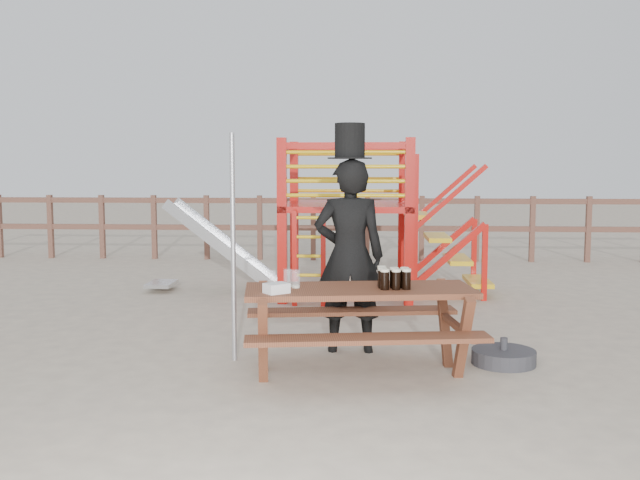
# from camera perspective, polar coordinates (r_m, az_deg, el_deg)

# --- Properties ---
(ground) EXTENTS (60.00, 60.00, 0.00)m
(ground) POSITION_cam_1_polar(r_m,az_deg,el_deg) (6.38, -0.45, -9.98)
(ground) COLOR #BEAD93
(ground) RESTS_ON ground
(back_fence) EXTENTS (15.09, 0.09, 1.20)m
(back_fence) POSITION_cam_1_polar(r_m,az_deg,el_deg) (13.17, 1.63, 1.55)
(back_fence) COLOR brown
(back_fence) RESTS_ON ground
(playground_fort) EXTENTS (4.71, 1.84, 2.10)m
(playground_fort) POSITION_cam_1_polar(r_m,az_deg,el_deg) (9.73, 1.71, 1.96)
(playground_fort) COLOR red
(playground_fort) RESTS_ON ground
(picnic_table) EXTENTS (2.06, 1.56, 0.74)m
(picnic_table) POSITION_cam_1_polar(r_m,az_deg,el_deg) (6.03, 3.16, -6.38)
(picnic_table) COLOR brown
(picnic_table) RESTS_ON ground
(man_with_hat) EXTENTS (0.68, 0.47, 2.14)m
(man_with_hat) POSITION_cam_1_polar(r_m,az_deg,el_deg) (6.68, 2.36, -0.86)
(man_with_hat) COLOR black
(man_with_hat) RESTS_ON ground
(metal_pole) EXTENTS (0.04, 0.04, 2.04)m
(metal_pole) POSITION_cam_1_polar(r_m,az_deg,el_deg) (6.39, -6.96, -0.67)
(metal_pole) COLOR #B2B2B7
(metal_pole) RESTS_ON ground
(parasol_base) EXTENTS (0.56, 0.56, 0.24)m
(parasol_base) POSITION_cam_1_polar(r_m,az_deg,el_deg) (6.60, 14.47, -9.04)
(parasol_base) COLOR #313135
(parasol_base) RESTS_ON ground
(paper_bag) EXTENTS (0.23, 0.22, 0.08)m
(paper_bag) POSITION_cam_1_polar(r_m,az_deg,el_deg) (5.72, -3.50, -3.87)
(paper_bag) COLOR white
(paper_bag) RESTS_ON picnic_table
(stout_pints) EXTENTS (0.27, 0.26, 0.17)m
(stout_pints) POSITION_cam_1_polar(r_m,az_deg,el_deg) (5.96, 5.85, -3.05)
(stout_pints) COLOR black
(stout_pints) RESTS_ON picnic_table
(empty_glasses) EXTENTS (0.26, 0.16, 0.15)m
(empty_glasses) POSITION_cam_1_polar(r_m,az_deg,el_deg) (5.97, -2.80, -3.18)
(empty_glasses) COLOR silver
(empty_glasses) RESTS_ON picnic_table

